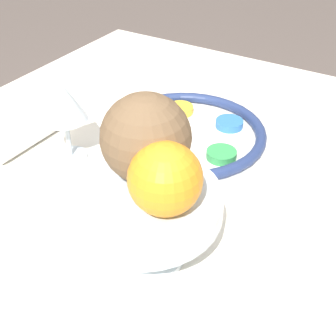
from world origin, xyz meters
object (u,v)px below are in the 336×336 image
object	(u,v)px
seder_plate	(185,134)
napkin_roll	(32,133)
wine_glass	(63,103)
fruit_stand	(143,208)
orange_fruit	(165,179)
coconut	(146,138)

from	to	relation	value
seder_plate	napkin_roll	world-z (taller)	napkin_roll
wine_glass	fruit_stand	distance (m)	0.27
wine_glass	napkin_roll	bearing A→B (deg)	-90.18
fruit_stand	napkin_roll	distance (m)	0.36
seder_plate	napkin_roll	size ratio (longest dim) A/B	1.74
napkin_roll	wine_glass	bearing A→B (deg)	89.82
orange_fruit	seder_plate	bearing A→B (deg)	-155.23
fruit_stand	coconut	bearing A→B (deg)	-155.72
fruit_stand	seder_plate	bearing A→B (deg)	-161.51
seder_plate	wine_glass	xyz separation A→B (m)	(0.15, -0.15, 0.09)
seder_plate	napkin_roll	bearing A→B (deg)	-57.98
orange_fruit	coconut	world-z (taller)	coconut
coconut	seder_plate	bearing A→B (deg)	-162.39
orange_fruit	fruit_stand	bearing A→B (deg)	-102.72
seder_plate	napkin_roll	distance (m)	0.28
seder_plate	napkin_roll	xyz separation A→B (m)	(0.15, -0.24, 0.00)
coconut	napkin_roll	xyz separation A→B (m)	(-0.09, -0.31, -0.14)
seder_plate	orange_fruit	world-z (taller)	orange_fruit
orange_fruit	coconut	size ratio (longest dim) A/B	0.76
coconut	napkin_roll	distance (m)	0.36
wine_glass	fruit_stand	size ratio (longest dim) A/B	0.71
coconut	fruit_stand	bearing A→B (deg)	24.28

